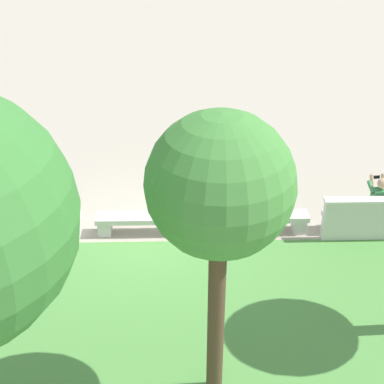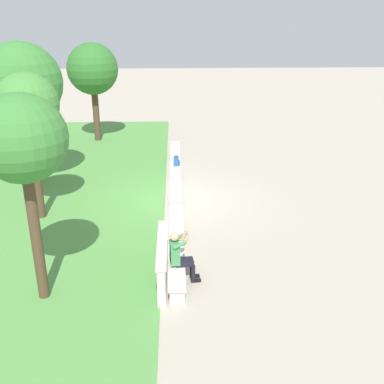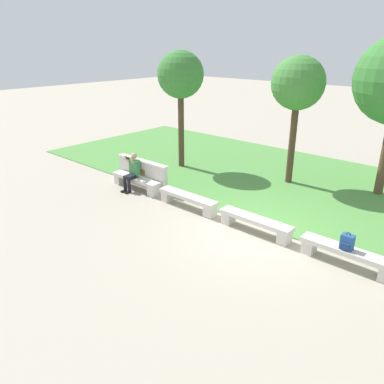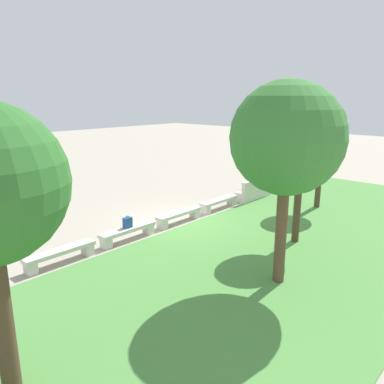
{
  "view_description": "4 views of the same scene",
  "coord_description": "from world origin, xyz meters",
  "px_view_note": "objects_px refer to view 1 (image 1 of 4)",
  "views": [
    {
      "loc": [
        -0.78,
        9.8,
        6.73
      ],
      "look_at": [
        -1.03,
        -0.5,
        0.74
      ],
      "focal_mm": 50.0,
      "sensor_mm": 36.0,
      "label": 1
    },
    {
      "loc": [
        -14.38,
        -0.01,
        6.06
      ],
      "look_at": [
        -1.25,
        -0.51,
        0.8
      ],
      "focal_mm": 42.0,
      "sensor_mm": 36.0,
      "label": 2
    },
    {
      "loc": [
        4.81,
        -8.01,
        4.85
      ],
      "look_at": [
        -1.81,
        -0.56,
        0.89
      ],
      "focal_mm": 35.0,
      "sensor_mm": 36.0,
      "label": 3
    },
    {
      "loc": [
        9.85,
        9.71,
        4.78
      ],
      "look_at": [
        -1.26,
        -0.49,
        0.92
      ],
      "focal_mm": 35.0,
      "sensor_mm": 36.0,
      "label": 4
    }
  ],
  "objects_px": {
    "person_photographer": "(376,200)",
    "backpack": "(30,209)",
    "tree_right_background": "(220,189)",
    "bench_near": "(259,220)",
    "bench_main": "(371,218)",
    "bench_far": "(31,223)",
    "bench_mid": "(146,221)"
  },
  "relations": [
    {
      "from": "bench_mid",
      "to": "backpack",
      "type": "distance_m",
      "value": 2.49
    },
    {
      "from": "bench_main",
      "to": "bench_far",
      "type": "bearing_deg",
      "value": 0.0
    },
    {
      "from": "bench_mid",
      "to": "tree_right_background",
      "type": "xyz_separation_m",
      "value": [
        -1.25,
        4.26,
        3.24
      ]
    },
    {
      "from": "bench_main",
      "to": "bench_mid",
      "type": "relative_size",
      "value": 1.0
    },
    {
      "from": "bench_near",
      "to": "tree_right_background",
      "type": "bearing_deg",
      "value": 73.76
    },
    {
      "from": "bench_near",
      "to": "tree_right_background",
      "type": "height_order",
      "value": "tree_right_background"
    },
    {
      "from": "backpack",
      "to": "tree_right_background",
      "type": "xyz_separation_m",
      "value": [
        -3.72,
        4.3,
        2.92
      ]
    },
    {
      "from": "person_photographer",
      "to": "backpack",
      "type": "bearing_deg",
      "value": 0.28
    },
    {
      "from": "bench_near",
      "to": "person_photographer",
      "type": "relative_size",
      "value": 1.64
    },
    {
      "from": "bench_mid",
      "to": "person_photographer",
      "type": "bearing_deg",
      "value": -179.12
    },
    {
      "from": "bench_mid",
      "to": "backpack",
      "type": "bearing_deg",
      "value": -0.94
    },
    {
      "from": "bench_near",
      "to": "person_photographer",
      "type": "xyz_separation_m",
      "value": [
        -2.55,
        -0.08,
        0.43
      ]
    },
    {
      "from": "person_photographer",
      "to": "bench_main",
      "type": "bearing_deg",
      "value": 50.65
    },
    {
      "from": "bench_far",
      "to": "person_photographer",
      "type": "distance_m",
      "value": 7.54
    },
    {
      "from": "bench_main",
      "to": "person_photographer",
      "type": "xyz_separation_m",
      "value": [
        -0.06,
        -0.08,
        0.43
      ]
    },
    {
      "from": "bench_near",
      "to": "person_photographer",
      "type": "bearing_deg",
      "value": -178.27
    },
    {
      "from": "backpack",
      "to": "tree_right_background",
      "type": "relative_size",
      "value": 0.09
    },
    {
      "from": "backpack",
      "to": "tree_right_background",
      "type": "bearing_deg",
      "value": 130.88
    },
    {
      "from": "bench_main",
      "to": "bench_mid",
      "type": "bearing_deg",
      "value": 0.0
    },
    {
      "from": "bench_main",
      "to": "bench_near",
      "type": "xyz_separation_m",
      "value": [
        2.49,
        0.0,
        0.0
      ]
    },
    {
      "from": "person_photographer",
      "to": "backpack",
      "type": "relative_size",
      "value": 3.08
    },
    {
      "from": "bench_mid",
      "to": "person_photographer",
      "type": "distance_m",
      "value": 5.06
    },
    {
      "from": "tree_right_background",
      "to": "bench_near",
      "type": "bearing_deg",
      "value": -106.24
    },
    {
      "from": "tree_right_background",
      "to": "backpack",
      "type": "bearing_deg",
      "value": -49.12
    },
    {
      "from": "bench_mid",
      "to": "person_photographer",
      "type": "relative_size",
      "value": 1.64
    },
    {
      "from": "backpack",
      "to": "tree_right_background",
      "type": "distance_m",
      "value": 6.39
    },
    {
      "from": "bench_near",
      "to": "person_photographer",
      "type": "height_order",
      "value": "person_photographer"
    },
    {
      "from": "bench_far",
      "to": "tree_right_background",
      "type": "relative_size",
      "value": 0.48
    },
    {
      "from": "person_photographer",
      "to": "tree_right_background",
      "type": "xyz_separation_m",
      "value": [
        3.79,
        4.33,
        2.81
      ]
    },
    {
      "from": "bench_main",
      "to": "tree_right_background",
      "type": "height_order",
      "value": "tree_right_background"
    },
    {
      "from": "bench_far",
      "to": "tree_right_background",
      "type": "height_order",
      "value": "tree_right_background"
    },
    {
      "from": "bench_far",
      "to": "person_photographer",
      "type": "xyz_separation_m",
      "value": [
        -7.53,
        -0.08,
        0.43
      ]
    }
  ]
}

